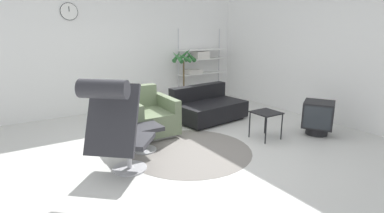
# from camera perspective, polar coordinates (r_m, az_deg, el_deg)

# --- Properties ---
(ground_plane) EXTENTS (12.00, 12.00, 0.00)m
(ground_plane) POSITION_cam_1_polar(r_m,az_deg,el_deg) (4.62, -0.30, -7.75)
(ground_plane) COLOR silver
(wall_back) EXTENTS (12.00, 0.09, 2.80)m
(wall_back) POSITION_cam_1_polar(r_m,az_deg,el_deg) (6.83, -13.35, 11.18)
(wall_back) COLOR white
(wall_back) RESTS_ON ground_plane
(wall_right) EXTENTS (0.06, 12.00, 2.80)m
(wall_right) POSITION_cam_1_polar(r_m,az_deg,el_deg) (6.41, 23.24, 10.21)
(wall_right) COLOR white
(wall_right) RESTS_ON ground_plane
(round_rug) EXTENTS (1.84, 1.84, 0.01)m
(round_rug) POSITION_cam_1_polar(r_m,az_deg,el_deg) (4.49, -0.46, -8.37)
(round_rug) COLOR slate
(round_rug) RESTS_ON ground_plane
(lounge_chair) EXTENTS (1.03, 1.07, 1.26)m
(lounge_chair) POSITION_cam_1_polar(r_m,az_deg,el_deg) (3.48, -14.22, -2.84)
(lounge_chair) COLOR #BCBCC1
(lounge_chair) RESTS_ON ground_plane
(ottoman) EXTENTS (0.49, 0.42, 0.38)m
(ottoman) POSITION_cam_1_polar(r_m,az_deg,el_deg) (4.46, -9.18, -4.83)
(ottoman) COLOR #BCBCC1
(ottoman) RESTS_ON ground_plane
(armchair_red) EXTENTS (0.79, 0.89, 0.80)m
(armchair_red) POSITION_cam_1_polar(r_m,az_deg,el_deg) (5.17, -8.24, -1.98)
(armchair_red) COLOR silver
(armchair_red) RESTS_ON ground_plane
(couch_low) EXTENTS (1.43, 1.01, 0.66)m
(couch_low) POSITION_cam_1_polar(r_m,az_deg,el_deg) (5.94, 2.97, -0.25)
(couch_low) COLOR black
(couch_low) RESTS_ON ground_plane
(side_table) EXTENTS (0.40, 0.40, 0.45)m
(side_table) POSITION_cam_1_polar(r_m,az_deg,el_deg) (5.01, 13.94, -1.60)
(side_table) COLOR black
(side_table) RESTS_ON ground_plane
(crt_television) EXTENTS (0.66, 0.66, 0.57)m
(crt_television) POSITION_cam_1_polar(r_m,az_deg,el_deg) (5.51, 22.87, -1.80)
(crt_television) COLOR black
(crt_television) RESTS_ON ground_plane
(potted_plant) EXTENTS (0.57, 0.59, 1.34)m
(potted_plant) POSITION_cam_1_polar(r_m,az_deg,el_deg) (7.02, -1.60, 5.97)
(potted_plant) COLOR silver
(potted_plant) RESTS_ON ground_plane
(shelf_unit) EXTENTS (1.29, 0.28, 1.77)m
(shelf_unit) POSITION_cam_1_polar(r_m,az_deg,el_deg) (7.53, 1.60, 8.62)
(shelf_unit) COLOR #BCBCC1
(shelf_unit) RESTS_ON ground_plane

